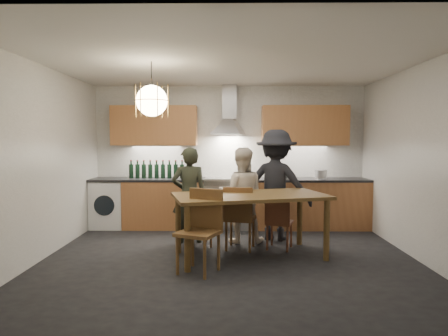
{
  "coord_description": "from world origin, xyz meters",
  "views": [
    {
      "loc": [
        -0.01,
        -5.25,
        1.6
      ],
      "look_at": [
        -0.08,
        0.4,
        1.2
      ],
      "focal_mm": 32.0,
      "sensor_mm": 36.0,
      "label": 1
    }
  ],
  "objects_px": {
    "dining_table": "(250,202)",
    "person_right": "(276,185)",
    "person_left": "(189,195)",
    "chair_front": "(202,224)",
    "stock_pot": "(321,175)",
    "mixing_bowl": "(282,177)",
    "chair_back_left": "(200,215)",
    "person_mid": "(241,195)",
    "wine_bottles": "(157,169)"
  },
  "relations": [
    {
      "from": "mixing_bowl",
      "to": "person_right",
      "type": "bearing_deg",
      "value": -104.13
    },
    {
      "from": "dining_table",
      "to": "person_right",
      "type": "distance_m",
      "value": 1.08
    },
    {
      "from": "person_mid",
      "to": "wine_bottles",
      "type": "relative_size",
      "value": 1.47
    },
    {
      "from": "person_left",
      "to": "dining_table",
      "type": "bearing_deg",
      "value": 130.56
    },
    {
      "from": "dining_table",
      "to": "person_left",
      "type": "bearing_deg",
      "value": 125.14
    },
    {
      "from": "dining_table",
      "to": "person_mid",
      "type": "height_order",
      "value": "person_mid"
    },
    {
      "from": "chair_back_left",
      "to": "mixing_bowl",
      "type": "xyz_separation_m",
      "value": [
        1.38,
        1.27,
        0.46
      ]
    },
    {
      "from": "person_left",
      "to": "mixing_bowl",
      "type": "distance_m",
      "value": 1.86
    },
    {
      "from": "dining_table",
      "to": "chair_back_left",
      "type": "distance_m",
      "value": 0.91
    },
    {
      "from": "dining_table",
      "to": "chair_front",
      "type": "bearing_deg",
      "value": -151.33
    },
    {
      "from": "chair_front",
      "to": "person_mid",
      "type": "height_order",
      "value": "person_mid"
    },
    {
      "from": "chair_back_left",
      "to": "person_right",
      "type": "xyz_separation_m",
      "value": [
        1.19,
        0.49,
        0.4
      ]
    },
    {
      "from": "chair_back_left",
      "to": "mixing_bowl",
      "type": "bearing_deg",
      "value": -155.01
    },
    {
      "from": "chair_front",
      "to": "person_right",
      "type": "relative_size",
      "value": 0.57
    },
    {
      "from": "dining_table",
      "to": "person_right",
      "type": "bearing_deg",
      "value": 49.49
    },
    {
      "from": "person_left",
      "to": "person_mid",
      "type": "xyz_separation_m",
      "value": [
        0.81,
        0.04,
        -0.0
      ]
    },
    {
      "from": "mixing_bowl",
      "to": "stock_pot",
      "type": "distance_m",
      "value": 0.72
    },
    {
      "from": "dining_table",
      "to": "mixing_bowl",
      "type": "bearing_deg",
      "value": 54.43
    },
    {
      "from": "chair_back_left",
      "to": "person_mid",
      "type": "height_order",
      "value": "person_mid"
    },
    {
      "from": "person_left",
      "to": "mixing_bowl",
      "type": "xyz_separation_m",
      "value": [
        1.57,
        0.98,
        0.19
      ]
    },
    {
      "from": "person_left",
      "to": "mixing_bowl",
      "type": "bearing_deg",
      "value": -157.35
    },
    {
      "from": "person_left",
      "to": "person_right",
      "type": "relative_size",
      "value": 0.84
    },
    {
      "from": "chair_front",
      "to": "wine_bottles",
      "type": "height_order",
      "value": "wine_bottles"
    },
    {
      "from": "person_mid",
      "to": "dining_table",
      "type": "bearing_deg",
      "value": 97.77
    },
    {
      "from": "person_left",
      "to": "stock_pot",
      "type": "xyz_separation_m",
      "value": [
        2.28,
        1.06,
        0.23
      ]
    },
    {
      "from": "mixing_bowl",
      "to": "wine_bottles",
      "type": "distance_m",
      "value": 2.28
    },
    {
      "from": "person_left",
      "to": "person_mid",
      "type": "distance_m",
      "value": 0.81
    },
    {
      "from": "person_right",
      "to": "wine_bottles",
      "type": "bearing_deg",
      "value": -3.68
    },
    {
      "from": "chair_back_left",
      "to": "mixing_bowl",
      "type": "distance_m",
      "value": 1.93
    },
    {
      "from": "mixing_bowl",
      "to": "wine_bottles",
      "type": "xyz_separation_m",
      "value": [
        -2.27,
        0.12,
        0.13
      ]
    },
    {
      "from": "person_right",
      "to": "person_left",
      "type": "bearing_deg",
      "value": 28.12
    },
    {
      "from": "stock_pot",
      "to": "chair_back_left",
      "type": "bearing_deg",
      "value": -147.37
    },
    {
      "from": "chair_front",
      "to": "person_mid",
      "type": "relative_size",
      "value": 0.67
    },
    {
      "from": "person_left",
      "to": "wine_bottles",
      "type": "relative_size",
      "value": 1.47
    },
    {
      "from": "person_mid",
      "to": "mixing_bowl",
      "type": "xyz_separation_m",
      "value": [
        0.76,
        0.94,
        0.2
      ]
    },
    {
      "from": "person_right",
      "to": "wine_bottles",
      "type": "relative_size",
      "value": 1.74
    },
    {
      "from": "dining_table",
      "to": "person_mid",
      "type": "xyz_separation_m",
      "value": [
        -0.1,
        0.8,
        -0.02
      ]
    },
    {
      "from": "chair_front",
      "to": "mixing_bowl",
      "type": "xyz_separation_m",
      "value": [
        1.28,
        2.33,
        0.37
      ]
    },
    {
      "from": "person_right",
      "to": "chair_back_left",
      "type": "bearing_deg",
      "value": 42.01
    },
    {
      "from": "stock_pot",
      "to": "wine_bottles",
      "type": "distance_m",
      "value": 2.99
    },
    {
      "from": "chair_front",
      "to": "person_mid",
      "type": "xyz_separation_m",
      "value": [
        0.52,
        1.39,
        0.17
      ]
    },
    {
      "from": "dining_table",
      "to": "person_left",
      "type": "xyz_separation_m",
      "value": [
        -0.91,
        0.76,
        -0.02
      ]
    },
    {
      "from": "person_mid",
      "to": "person_right",
      "type": "distance_m",
      "value": 0.6
    },
    {
      "from": "dining_table",
      "to": "wine_bottles",
      "type": "relative_size",
      "value": 2.21
    },
    {
      "from": "mixing_bowl",
      "to": "stock_pot",
      "type": "bearing_deg",
      "value": 6.28
    },
    {
      "from": "mixing_bowl",
      "to": "stock_pot",
      "type": "relative_size",
      "value": 1.48
    },
    {
      "from": "person_mid",
      "to": "stock_pot",
      "type": "xyz_separation_m",
      "value": [
        1.47,
        1.02,
        0.23
      ]
    },
    {
      "from": "chair_front",
      "to": "stock_pot",
      "type": "xyz_separation_m",
      "value": [
        1.99,
        2.41,
        0.4
      ]
    },
    {
      "from": "chair_front",
      "to": "mixing_bowl",
      "type": "bearing_deg",
      "value": 85.71
    },
    {
      "from": "dining_table",
      "to": "chair_front",
      "type": "relative_size",
      "value": 2.24
    }
  ]
}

